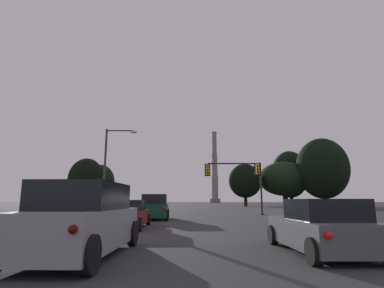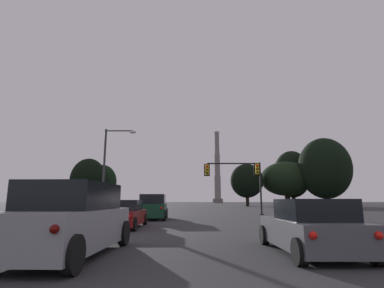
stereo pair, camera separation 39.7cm
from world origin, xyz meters
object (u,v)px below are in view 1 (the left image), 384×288
at_px(sedan_left_lane_second, 128,215).
at_px(hatchback_right_lane_third, 321,228).
at_px(street_lamp, 110,161).
at_px(smokestack, 215,174).
at_px(suv_left_lane_front, 155,207).
at_px(suv_left_lane_third, 82,220).
at_px(traffic_light_overhead_right, 241,174).

distance_m(sedan_left_lane_second, hatchback_right_lane_third, 10.41).
height_order(sedan_left_lane_second, street_lamp, street_lamp).
relative_size(hatchback_right_lane_third, smokestack, 0.10).
relative_size(suv_left_lane_front, hatchback_right_lane_third, 1.21).
relative_size(suv_left_lane_third, sedan_left_lane_second, 1.05).
xyz_separation_m(hatchback_right_lane_third, traffic_light_overhead_right, (1.72, 21.86, 3.33)).
bearing_deg(hatchback_right_lane_third, street_lamp, 119.54).
bearing_deg(suv_left_lane_front, smokestack, 80.63).
xyz_separation_m(suv_left_lane_front, smokestack, (17.44, 147.24, 15.17)).
height_order(suv_left_lane_front, traffic_light_overhead_right, traffic_light_overhead_right).
bearing_deg(suv_left_lane_front, hatchback_right_lane_third, -70.14).
bearing_deg(hatchback_right_lane_third, suv_left_lane_third, -176.54).
bearing_deg(hatchback_right_lane_third, traffic_light_overhead_right, 85.52).
height_order(suv_left_lane_front, sedan_left_lane_second, suv_left_lane_front).
distance_m(suv_left_lane_front, street_lamp, 7.55).
bearing_deg(sedan_left_lane_second, traffic_light_overhead_right, 57.41).
bearing_deg(sedan_left_lane_second, hatchback_right_lane_third, -50.46).
bearing_deg(smokestack, traffic_light_overhead_right, -93.90).
distance_m(suv_left_lane_front, sedan_left_lane_second, 7.02).
bearing_deg(sedan_left_lane_second, smokestack, 82.08).
relative_size(suv_left_lane_front, street_lamp, 0.62).
relative_size(suv_left_lane_third, smokestack, 0.12).
bearing_deg(street_lamp, hatchback_right_lane_third, -60.49).
height_order(suv_left_lane_front, street_lamp, street_lamp).
relative_size(traffic_light_overhead_right, street_lamp, 0.73).
distance_m(suv_left_lane_third, suv_left_lane_front, 15.25).
height_order(suv_left_lane_front, hatchback_right_lane_third, suv_left_lane_front).
bearing_deg(smokestack, suv_left_lane_third, -96.19).
xyz_separation_m(sedan_left_lane_second, street_lamp, (-4.05, 11.28, 4.28)).
height_order(sedan_left_lane_second, hatchback_right_lane_third, hatchback_right_lane_third).
bearing_deg(suv_left_lane_third, sedan_left_lane_second, 94.78).
xyz_separation_m(suv_left_lane_front, sedan_left_lane_second, (-0.65, -6.98, -0.23)).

